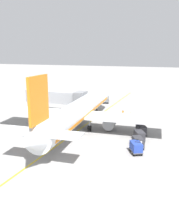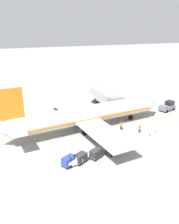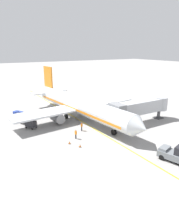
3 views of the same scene
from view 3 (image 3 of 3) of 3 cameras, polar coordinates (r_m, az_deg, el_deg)
name	(u,v)px [view 3 (image 3 of 3)]	position (r m, az deg, el deg)	size (l,w,h in m)	color
ground_plane	(82,122)	(45.55, -2.00, -2.68)	(400.00, 400.00, 0.00)	gray
gate_lead_in_line	(82,122)	(45.54, -2.00, -2.67)	(0.24, 80.00, 0.01)	gold
parked_airliner	(79,105)	(46.54, -2.92, 1.86)	(30.36, 37.35, 10.63)	silver
jet_bridge	(141,107)	(45.42, 13.76, 1.35)	(14.80, 3.50, 4.98)	#A8AAAF
pushback_tractor	(176,154)	(32.29, 22.52, -10.58)	(3.33, 4.84, 2.40)	slate
baggage_tug_lead	(19,116)	(49.54, -18.66, -1.08)	(1.56, 2.63, 1.62)	silver
baggage_cart_front	(31,124)	(43.25, -15.67, -3.08)	(2.18, 2.88, 1.58)	#4C4C51
baggage_cart_second_in_train	(26,120)	(45.94, -16.97, -2.01)	(2.18, 2.88, 1.58)	#4C4C51
baggage_cart_third_in_train	(21,116)	(48.51, -18.18, -1.12)	(2.18, 2.88, 1.58)	#4C4C51
baggage_cart_tail_end	(18,114)	(50.35, -18.82, -0.53)	(2.18, 2.88, 1.58)	#4C4C51
ground_crew_wing_walker	(76,134)	(37.00, -3.76, -5.91)	(0.24, 0.72, 1.69)	#232328
ground_crew_loader	(82,126)	(40.41, -2.15, -3.86)	(0.62, 0.52, 1.69)	#232328
safety_cone_nose_left	(69,142)	(35.47, -5.46, -8.18)	(0.36, 0.36, 0.59)	black
safety_cone_nose_right	(80,145)	(34.27, -2.59, -9.06)	(0.36, 0.36, 0.59)	black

